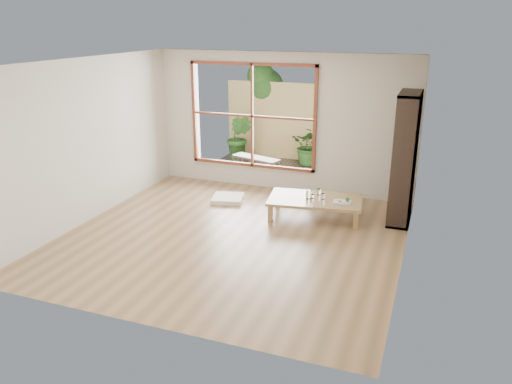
# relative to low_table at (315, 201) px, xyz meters

# --- Properties ---
(ground) EXTENTS (5.00, 5.00, 0.00)m
(ground) POSITION_rel_low_table_xyz_m (-0.97, -1.20, -0.29)
(ground) COLOR #A87C54
(ground) RESTS_ON ground
(low_table) EXTENTS (1.63, 1.06, 0.33)m
(low_table) POSITION_rel_low_table_xyz_m (0.00, 0.00, 0.00)
(low_table) COLOR #A4834F
(low_table) RESTS_ON ground
(floor_cushion) EXTENTS (0.66, 0.66, 0.08)m
(floor_cushion) POSITION_rel_low_table_xyz_m (-1.69, 0.25, -0.25)
(floor_cushion) COLOR white
(floor_cushion) RESTS_ON ground
(bookshelf) EXTENTS (0.33, 0.94, 2.09)m
(bookshelf) POSITION_rel_low_table_xyz_m (1.34, 0.40, 0.75)
(bookshelf) COLOR black
(bookshelf) RESTS_ON ground
(glass_tall) EXTENTS (0.08, 0.08, 0.15)m
(glass_tall) POSITION_rel_low_table_xyz_m (-0.10, -0.05, 0.11)
(glass_tall) COLOR silver
(glass_tall) RESTS_ON low_table
(glass_mid) EXTENTS (0.07, 0.07, 0.10)m
(glass_mid) POSITION_rel_low_table_xyz_m (0.13, 0.01, 0.09)
(glass_mid) COLOR silver
(glass_mid) RESTS_ON low_table
(glass_short) EXTENTS (0.08, 0.08, 0.10)m
(glass_short) POSITION_rel_low_table_xyz_m (0.01, 0.20, 0.09)
(glass_short) COLOR silver
(glass_short) RESTS_ON low_table
(glass_small) EXTENTS (0.06, 0.06, 0.07)m
(glass_small) POSITION_rel_low_table_xyz_m (-0.04, -0.01, 0.07)
(glass_small) COLOR silver
(glass_small) RESTS_ON low_table
(food_tray) EXTENTS (0.30, 0.24, 0.09)m
(food_tray) POSITION_rel_low_table_xyz_m (0.47, -0.03, 0.06)
(food_tray) COLOR white
(food_tray) RESTS_ON low_table
(deck) EXTENTS (2.80, 2.00, 0.05)m
(deck) POSITION_rel_low_table_xyz_m (-1.57, 2.36, -0.29)
(deck) COLOR #312A24
(deck) RESTS_ON ground
(garden_bench) EXTENTS (1.12, 0.61, 0.34)m
(garden_bench) POSITION_rel_low_table_xyz_m (-1.79, 2.01, 0.01)
(garden_bench) COLOR black
(garden_bench) RESTS_ON deck
(bamboo_fence) EXTENTS (2.80, 0.06, 1.80)m
(bamboo_fence) POSITION_rel_low_table_xyz_m (-1.57, 3.36, 0.61)
(bamboo_fence) COLOR #D7B56E
(bamboo_fence) RESTS_ON ground
(shrub_right) EXTENTS (0.87, 0.78, 0.89)m
(shrub_right) POSITION_rel_low_table_xyz_m (-0.87, 3.03, 0.17)
(shrub_right) COLOR #326124
(shrub_right) RESTS_ON deck
(shrub_left) EXTENTS (0.59, 0.48, 1.07)m
(shrub_left) POSITION_rel_low_table_xyz_m (-2.52, 2.87, 0.26)
(shrub_left) COLOR #326124
(shrub_left) RESTS_ON deck
(garden_tree) EXTENTS (1.04, 0.85, 2.22)m
(garden_tree) POSITION_rel_low_table_xyz_m (-2.25, 3.66, 1.33)
(garden_tree) COLOR #4C3D2D
(garden_tree) RESTS_ON ground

